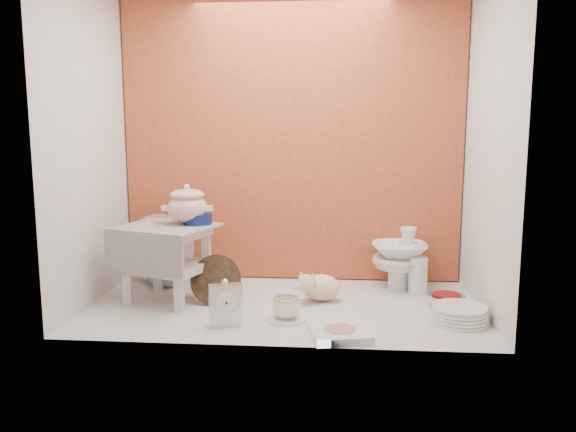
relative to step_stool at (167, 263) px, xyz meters
name	(u,v)px	position (x,y,z in m)	size (l,w,h in m)	color
ground	(283,306)	(0.56, -0.04, -0.18)	(1.80, 1.80, 0.00)	silver
niche_shell	(287,104)	(0.56, 0.14, 0.75)	(1.86, 1.03, 1.53)	#C75531
step_stool	(167,263)	(0.00, 0.00, 0.00)	(0.42, 0.36, 0.36)	silver
soup_tureen	(187,204)	(0.09, 0.06, 0.28)	(0.23, 0.23, 0.19)	white
cobalt_bowl	(198,219)	(0.14, 0.06, 0.21)	(0.14, 0.14, 0.05)	#0A1A51
floral_platter	(160,248)	(-0.13, 0.31, 0.00)	(0.37, 0.07, 0.37)	white
blue_white_vase	(166,262)	(-0.08, 0.26, -0.06)	(0.23, 0.23, 0.24)	white
lacquer_tray	(216,280)	(0.24, -0.03, -0.07)	(0.24, 0.11, 0.23)	black
mantel_clock	(225,303)	(0.34, -0.33, -0.08)	(0.14, 0.05, 0.20)	silver
plush_pig	(321,287)	(0.73, 0.05, -0.11)	(0.23, 0.16, 0.14)	beige
teacup_saucer	(286,319)	(0.59, -0.24, -0.18)	(0.16, 0.16, 0.01)	white
gold_rim_teacup	(286,307)	(0.59, -0.24, -0.12)	(0.12, 0.12, 0.09)	white
lattice_dish	(340,333)	(0.82, -0.42, -0.17)	(0.23, 0.23, 0.03)	white
dinner_plate_stack	(460,314)	(1.32, -0.21, -0.14)	(0.24, 0.24, 0.07)	white
crystal_bowl	(446,301)	(1.31, 0.01, -0.15)	(0.17, 0.17, 0.05)	silver
clear_glass_vase	(418,275)	(1.21, 0.21, -0.09)	(0.09, 0.09, 0.19)	silver
porcelain_tower	(399,258)	(1.12, 0.30, -0.02)	(0.28, 0.28, 0.32)	white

